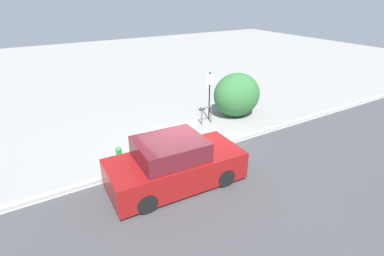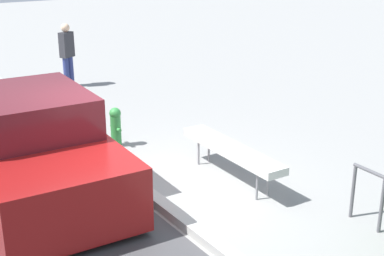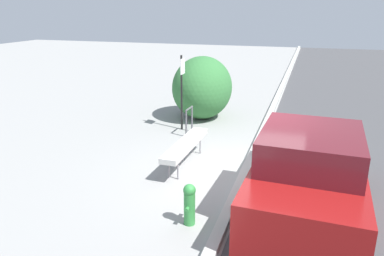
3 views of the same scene
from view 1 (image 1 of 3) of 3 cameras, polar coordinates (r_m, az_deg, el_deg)
ground_plane at (r=11.20m, az=-1.95°, el=-5.55°), size 60.00×60.00×0.00m
road_strip at (r=8.04m, az=17.78°, el=-21.29°), size 60.00×10.00×0.01m
curb at (r=11.17m, az=-1.96°, el=-5.26°), size 60.00×0.20×0.13m
bench at (r=12.24m, az=-4.23°, el=-0.11°), size 2.33×0.45×0.59m
bike_rack at (r=13.77m, az=2.77°, el=2.78°), size 0.55×0.07×0.83m
sign_post at (r=13.96m, az=3.38°, el=6.91°), size 0.36×0.08×2.30m
fire_hydrant at (r=10.75m, az=-13.69°, el=-5.18°), size 0.36×0.22×0.77m
shrub_hedge at (r=14.72m, az=8.51°, el=6.29°), size 2.33×2.00×2.11m
parked_car_near at (r=9.41m, az=-3.35°, el=-6.95°), size 4.30×2.07×1.60m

